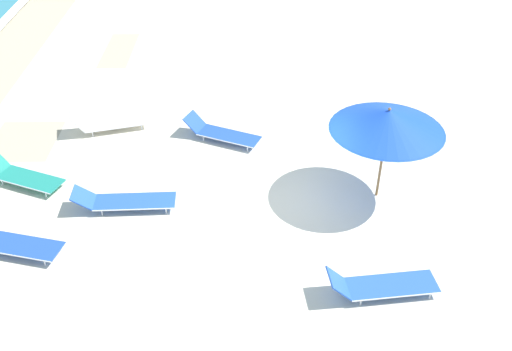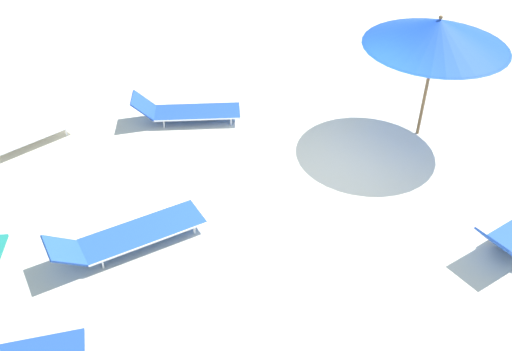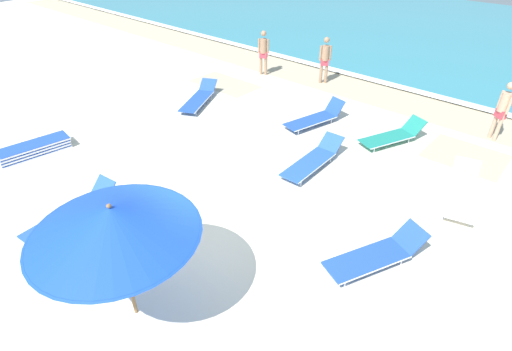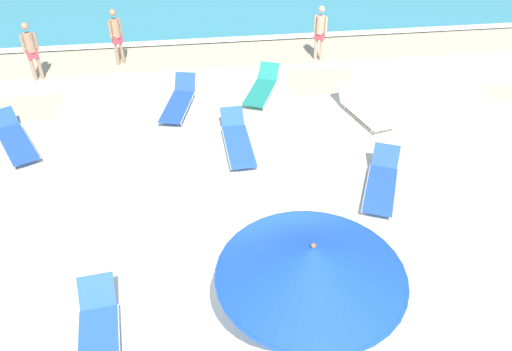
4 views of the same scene
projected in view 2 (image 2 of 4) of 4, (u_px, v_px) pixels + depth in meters
The scene contains 5 objects.
ground_plane at pixel (330, 180), 9.88m from camera, with size 60.00×60.00×0.16m.
beach_umbrella at pixel (438, 33), 9.71m from camera, with size 2.52×2.52×2.34m.
sun_lounger_beside_umbrella at pixel (14, 138), 10.41m from camera, with size 1.11×2.12×0.63m.
sun_lounger_mid_beach_pair_a at pixel (128, 235), 8.37m from camera, with size 0.70×2.31×0.51m.
sun_lounger_mid_beach_pair_b at pixel (186, 110), 11.19m from camera, with size 1.40×2.15×0.56m.
Camera 2 is at (-6.31, 4.79, 5.97)m, focal length 40.00 mm.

